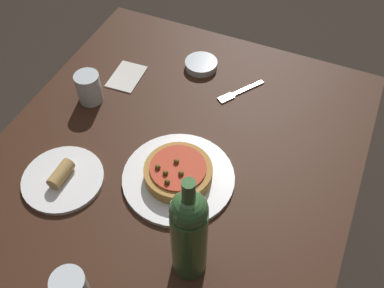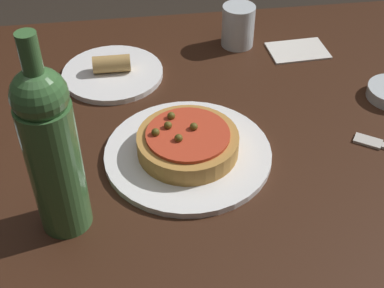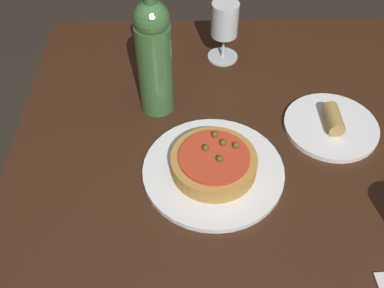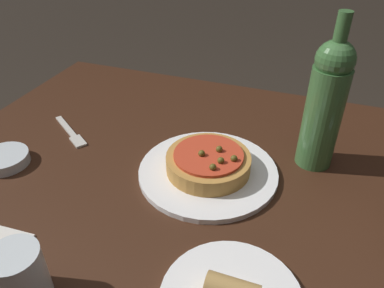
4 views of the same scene
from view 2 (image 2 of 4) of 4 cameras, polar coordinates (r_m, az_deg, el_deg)
name	(u,v)px [view 2 (image 2 of 4)]	position (r m, az deg, el deg)	size (l,w,h in m)	color
dining_table	(197,177)	(1.04, 0.58, -3.57)	(1.18, 0.96, 0.77)	#381E11
dinner_plate	(188,154)	(0.93, -0.44, -1.02)	(0.29, 0.29, 0.01)	white
pizza	(188,142)	(0.91, -0.46, 0.19)	(0.18, 0.18, 0.05)	#BC843D
wine_bottle	(52,150)	(0.75, -14.73, -0.63)	(0.08, 0.08, 0.32)	#3D6B38
water_cup	(238,26)	(1.23, 4.94, 12.45)	(0.07, 0.07, 0.09)	silver
side_plate	(113,72)	(1.14, -8.47, 7.60)	(0.21, 0.21, 0.05)	white
paper_napkin	(298,51)	(1.24, 11.21, 9.75)	(0.13, 0.10, 0.00)	silver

